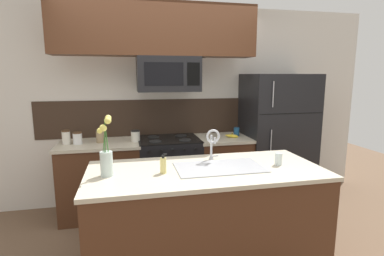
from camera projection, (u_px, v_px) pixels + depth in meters
The scene contains 21 objects.
ground_plane at pixel (182, 245), 3.06m from camera, with size 10.00×10.00×0.00m, color brown.
rear_partition at pixel (186, 105), 4.12m from camera, with size 5.20×0.10×2.60m, color silver.
splash_band at pixel (165, 117), 4.03m from camera, with size 3.27×0.01×0.48m, color #332319.
back_counter_left at pixel (101, 179), 3.66m from camera, with size 0.96×0.65×0.91m.
back_counter_right at pixel (222, 170), 3.99m from camera, with size 0.69×0.65×0.91m.
stove_range at pixel (169, 174), 3.84m from camera, with size 0.76×0.64×0.93m.
microwave at pixel (168, 74), 3.60m from camera, with size 0.74×0.40×0.41m.
upper_cabinet_band at pixel (156, 30), 3.46m from camera, with size 2.35×0.34×0.60m, color #4C2B19.
refrigerator at pixel (276, 138), 4.10m from camera, with size 0.89×0.74×1.72m.
storage_jar_tall at pixel (66, 137), 3.50m from camera, with size 0.09×0.09×0.17m.
storage_jar_medium at pixel (78, 138), 3.50m from camera, with size 0.10×0.10×0.14m.
storage_jar_short at pixel (100, 136), 3.59m from camera, with size 0.10×0.10×0.15m.
storage_jar_squat at pixel (135, 136), 3.64m from camera, with size 0.11×0.11×0.14m.
banana_bunch at pixel (232, 136), 3.87m from camera, with size 0.19×0.12×0.08m.
coffee_tin at pixel (237, 132), 4.00m from camera, with size 0.08×0.08×0.11m, color #1E5184.
island_counter at pixel (206, 217), 2.67m from camera, with size 2.02×0.91×0.91m.
kitchen_sink at pixel (219, 175), 2.63m from camera, with size 0.76×0.44×0.16m.
sink_faucet at pixel (213, 140), 2.79m from camera, with size 0.14×0.14×0.31m.
dish_soap_bottle at pixel (163, 165), 2.46m from camera, with size 0.06×0.05×0.16m.
drinking_glass at pixel (279, 159), 2.69m from camera, with size 0.06×0.06×0.11m.
flower_vase at pixel (106, 158), 2.38m from camera, with size 0.12×0.12×0.49m.
Camera 1 is at (-0.51, -2.76, 1.71)m, focal length 28.00 mm.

